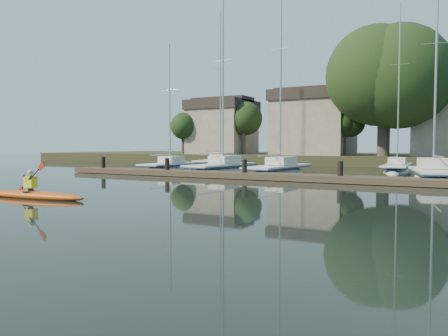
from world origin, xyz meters
The scene contains 10 objects.
ground centered at (0.00, 0.00, 0.00)m, with size 160.00×160.00×0.00m, color black.
kayak centered at (-5.71, 0.73, 0.19)m, with size 5.01×1.18×1.59m.
dock centered at (0.00, 14.00, 0.20)m, with size 34.00×2.00×1.80m.
sailboat_0 centered at (-12.44, 18.90, -0.19)m, with size 2.19×7.42×11.72m.
sailboat_1 centered at (-7.29, 18.66, -0.20)m, with size 2.72×9.17×14.82m.
sailboat_2 centered at (-2.64, 18.85, -0.19)m, with size 2.64×9.46×15.50m.
sailboat_3 centered at (7.53, 18.18, -0.21)m, with size 3.96×9.06×14.15m.
sailboat_5 centered at (-12.20, 27.05, -0.21)m, with size 3.74×10.28×16.64m.
sailboat_6 centered at (4.37, 26.62, -0.17)m, with size 2.36×9.28×14.63m.
shore centered at (1.61, 40.29, 3.23)m, with size 90.00×25.25×12.75m.
Camera 1 is at (9.14, -10.59, 2.10)m, focal length 35.00 mm.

